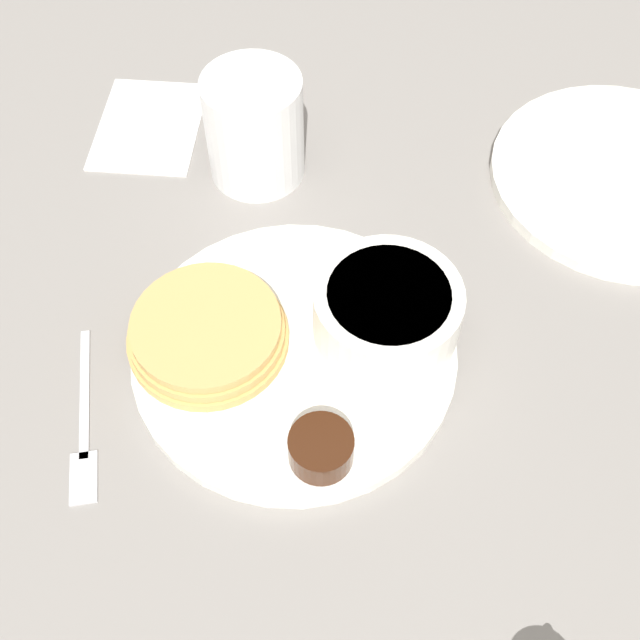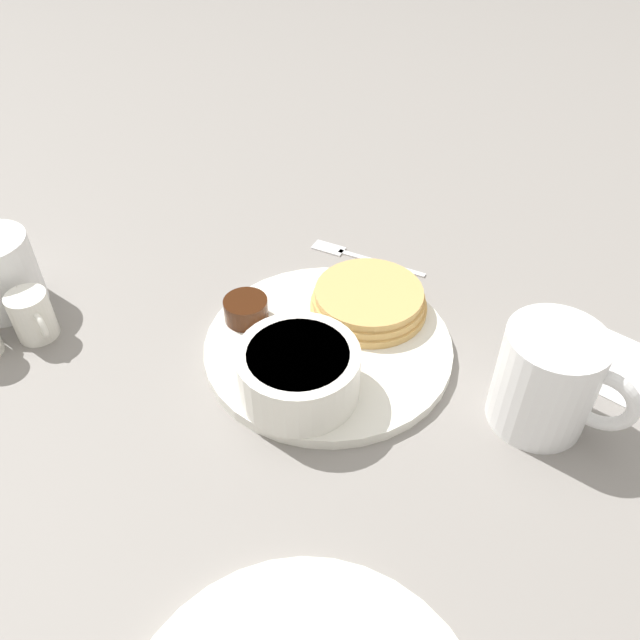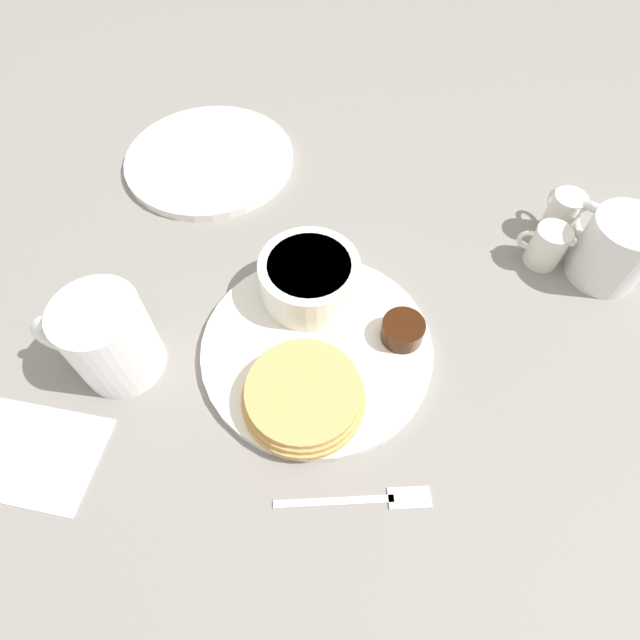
{
  "view_description": "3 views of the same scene",
  "coord_description": "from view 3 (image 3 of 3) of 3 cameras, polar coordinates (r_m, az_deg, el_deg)",
  "views": [
    {
      "loc": [
        -0.34,
        0.0,
        0.55
      ],
      "look_at": [
        -0.0,
        -0.02,
        0.05
      ],
      "focal_mm": 45.0,
      "sensor_mm": 36.0,
      "label": 1
    },
    {
      "loc": [
        0.24,
        -0.4,
        0.46
      ],
      "look_at": [
        -0.01,
        -0.01,
        0.05
      ],
      "focal_mm": 35.0,
      "sensor_mm": 36.0,
      "label": 2
    },
    {
      "loc": [
        -0.02,
        0.28,
        0.49
      ],
      "look_at": [
        -0.0,
        -0.01,
        0.05
      ],
      "focal_mm": 28.0,
      "sensor_mm": 36.0,
      "label": 3
    }
  ],
  "objects": [
    {
      "name": "ground_plane",
      "position": [
        0.57,
        -0.35,
        -3.47
      ],
      "size": [
        4.0,
        4.0,
        0.0
      ],
      "primitive_type": "plane",
      "color": "gray"
    },
    {
      "name": "plate",
      "position": [
        0.56,
        -0.36,
        -3.16
      ],
      "size": [
        0.26,
        0.26,
        0.01
      ],
      "color": "white",
      "rests_on": "ground_plane"
    },
    {
      "name": "pancake_stack",
      "position": [
        0.51,
        -1.91,
        -8.57
      ],
      "size": [
        0.13,
        0.13,
        0.03
      ],
      "color": "tan",
      "rests_on": "plate"
    },
    {
      "name": "bowl",
      "position": [
        0.57,
        -1.22,
        4.91
      ],
      "size": [
        0.12,
        0.12,
        0.05
      ],
      "color": "white",
      "rests_on": "plate"
    },
    {
      "name": "syrup_cup",
      "position": [
        0.56,
        9.42,
        -1.17
      ],
      "size": [
        0.05,
        0.05,
        0.03
      ],
      "color": "#38190A",
      "rests_on": "plate"
    },
    {
      "name": "butter_ramekin",
      "position": [
        0.6,
        0.04,
        5.92
      ],
      "size": [
        0.04,
        0.04,
        0.04
      ],
      "color": "white",
      "rests_on": "plate"
    },
    {
      "name": "coffee_mug",
      "position": [
        0.56,
        -23.1,
        -1.99
      ],
      "size": [
        0.13,
        0.09,
        0.1
      ],
      "color": "white",
      "rests_on": "ground_plane"
    },
    {
      "name": "creamer_pitcher_near",
      "position": [
        0.68,
        24.51,
        7.73
      ],
      "size": [
        0.06,
        0.04,
        0.06
      ],
      "color": "white",
      "rests_on": "ground_plane"
    },
    {
      "name": "creamer_pitcher_far",
      "position": [
        0.72,
        25.89,
        10.81
      ],
      "size": [
        0.04,
        0.06,
        0.07
      ],
      "color": "white",
      "rests_on": "ground_plane"
    },
    {
      "name": "fork",
      "position": [
        0.5,
        5.97,
        -19.71
      ],
      "size": [
        0.15,
        0.03,
        0.0
      ],
      "color": "silver",
      "rests_on": "ground_plane"
    },
    {
      "name": "napkin",
      "position": [
        0.59,
        -29.94,
        -13.12
      ],
      "size": [
        0.14,
        0.12,
        0.0
      ],
      "color": "white",
      "rests_on": "ground_plane"
    },
    {
      "name": "second_mug",
      "position": [
        0.69,
        30.56,
        7.08
      ],
      "size": [
        0.08,
        0.11,
        0.09
      ],
      "color": "white",
      "rests_on": "ground_plane"
    },
    {
      "name": "far_plate",
      "position": [
        0.79,
        -12.48,
        17.51
      ],
      "size": [
        0.25,
        0.25,
        0.01
      ],
      "color": "white",
      "rests_on": "ground_plane"
    }
  ]
}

